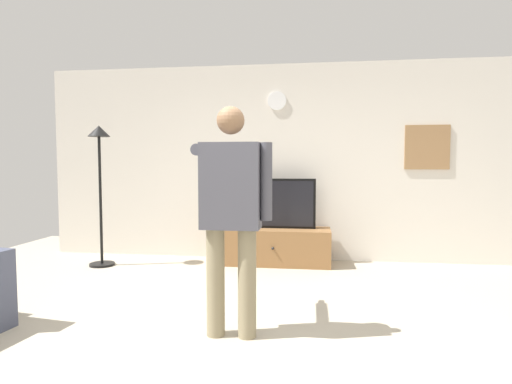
# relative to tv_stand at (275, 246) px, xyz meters

# --- Properties ---
(ground_plane) EXTENTS (8.40, 8.40, 0.00)m
(ground_plane) POSITION_rel_tv_stand_xyz_m (-0.09, -2.60, -0.24)
(ground_plane) COLOR #B2A893
(back_wall) EXTENTS (6.40, 0.10, 2.70)m
(back_wall) POSITION_rel_tv_stand_xyz_m (-0.09, 0.35, 1.11)
(back_wall) COLOR silver
(back_wall) RESTS_ON ground_plane
(tv_stand) EXTENTS (1.47, 0.56, 0.47)m
(tv_stand) POSITION_rel_tv_stand_xyz_m (0.00, 0.00, 0.00)
(tv_stand) COLOR olive
(tv_stand) RESTS_ON ground_plane
(television) EXTENTS (1.07, 0.07, 0.66)m
(television) POSITION_rel_tv_stand_xyz_m (0.00, 0.05, 0.57)
(television) COLOR black
(television) RESTS_ON tv_stand
(wall_clock) EXTENTS (0.25, 0.03, 0.25)m
(wall_clock) POSITION_rel_tv_stand_xyz_m (0.00, 0.29, 1.96)
(wall_clock) COLOR white
(framed_picture) EXTENTS (0.57, 0.04, 0.58)m
(framed_picture) POSITION_rel_tv_stand_xyz_m (1.99, 0.30, 1.32)
(framed_picture) COLOR #997047
(floor_lamp) EXTENTS (0.32, 0.32, 1.82)m
(floor_lamp) POSITION_rel_tv_stand_xyz_m (-2.24, -0.40, 1.07)
(floor_lamp) COLOR black
(floor_lamp) RESTS_ON ground_plane
(person_standing_nearer_lamp) EXTENTS (0.63, 0.78, 1.75)m
(person_standing_nearer_lamp) POSITION_rel_tv_stand_xyz_m (-0.13, -2.37, 0.76)
(person_standing_nearer_lamp) COLOR gray
(person_standing_nearer_lamp) RESTS_ON ground_plane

